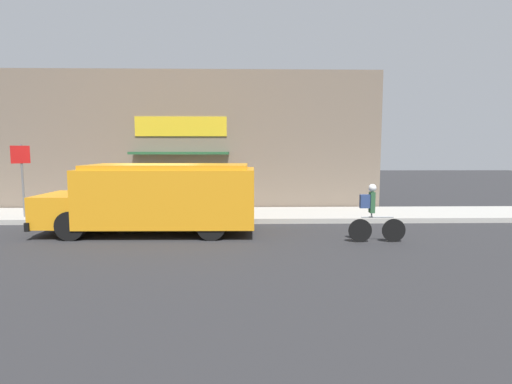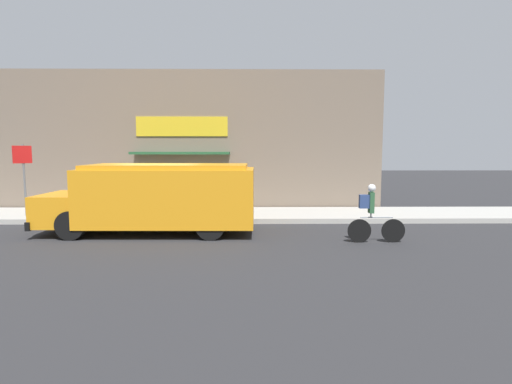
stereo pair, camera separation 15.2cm
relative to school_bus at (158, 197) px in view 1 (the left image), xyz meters
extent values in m
plane|color=#2B2B2D|center=(-0.32, 1.38, -1.09)|extent=(70.00, 70.00, 0.00)
cube|color=#ADAAA3|center=(-0.32, 2.78, -1.00)|extent=(28.00, 2.80, 0.17)
cube|color=#756656|center=(-0.32, 4.34, 1.72)|extent=(16.72, 0.18, 5.63)
cube|color=gold|center=(0.03, 4.23, 2.31)|extent=(3.62, 0.05, 0.77)
cube|color=#235633|center=(0.03, 3.83, 1.26)|extent=(3.80, 0.83, 0.10)
cube|color=orange|center=(0.34, -0.01, 0.01)|extent=(5.02, 2.28, 1.64)
cube|color=orange|center=(-2.76, 0.04, -0.36)|extent=(1.25, 2.05, 0.90)
cube|color=orange|center=(0.34, -0.01, 0.90)|extent=(4.62, 2.10, 0.13)
cube|color=black|center=(-3.33, 0.05, -0.71)|extent=(0.15, 2.17, 0.24)
cube|color=red|center=(-1.01, 1.37, 0.10)|extent=(0.03, 0.44, 0.44)
cylinder|color=black|center=(-2.18, 0.98, -0.69)|extent=(0.81, 0.27, 0.81)
cylinder|color=black|center=(-2.21, -0.92, -0.69)|extent=(0.81, 0.27, 0.81)
cylinder|color=black|center=(1.67, 0.92, -0.69)|extent=(0.81, 0.27, 0.81)
cylinder|color=black|center=(1.64, -0.97, -0.69)|extent=(0.81, 0.27, 0.81)
cylinder|color=black|center=(6.58, -1.33, -0.77)|extent=(0.63, 0.04, 0.63)
cylinder|color=black|center=(5.67, -1.33, -0.77)|extent=(0.63, 0.04, 0.63)
cylinder|color=#999EA3|center=(6.12, -1.33, -0.41)|extent=(0.87, 0.04, 0.04)
cylinder|color=#999EA3|center=(5.96, -1.33, -0.35)|extent=(0.04, 0.04, 0.12)
cube|color=#2D5B38|center=(5.96, -1.33, -0.01)|extent=(0.12, 0.20, 0.56)
sphere|color=white|center=(5.96, -1.33, 0.38)|extent=(0.21, 0.21, 0.21)
cube|color=navy|center=(5.77, -1.33, 0.02)|extent=(0.26, 0.14, 0.36)
cylinder|color=slate|center=(-5.06, 2.03, 0.33)|extent=(0.07, 0.07, 2.50)
cube|color=red|center=(-5.06, 1.98, 1.23)|extent=(0.45, 0.45, 0.60)
cylinder|color=#2D5138|center=(-1.26, 2.98, -0.49)|extent=(0.48, 0.48, 0.87)
cylinder|color=black|center=(-1.26, 2.98, -0.03)|extent=(0.49, 0.49, 0.04)
camera|label=1|loc=(2.61, -11.79, 1.38)|focal=28.00mm
camera|label=2|loc=(2.77, -11.80, 1.38)|focal=28.00mm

